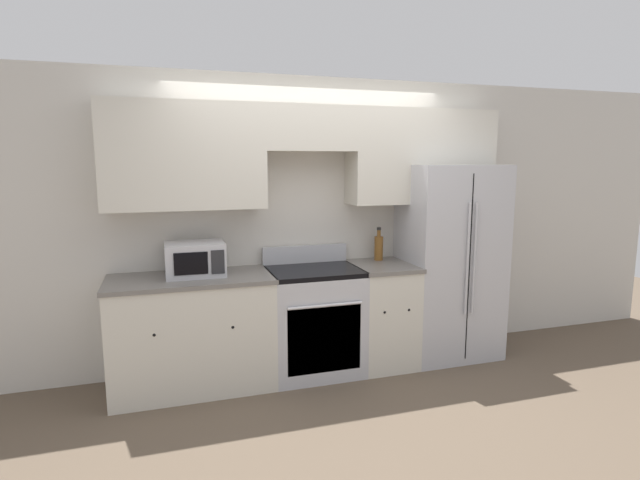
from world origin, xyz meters
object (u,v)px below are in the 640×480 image
object	(u,v)px
refrigerator	(447,261)
bottle	(379,247)
microwave	(195,259)
oven_range	(314,320)

from	to	relation	value
refrigerator	bottle	world-z (taller)	refrigerator
refrigerator	microwave	world-z (taller)	refrigerator
refrigerator	microwave	size ratio (longest dim) A/B	3.89
oven_range	microwave	size ratio (longest dim) A/B	2.34
bottle	microwave	bearing A→B (deg)	-175.78
refrigerator	bottle	xyz separation A→B (m)	(-0.66, 0.13, 0.15)
microwave	bottle	size ratio (longest dim) A/B	1.50
refrigerator	microwave	distance (m)	2.35
microwave	bottle	world-z (taller)	bottle
microwave	oven_range	bearing A→B (deg)	-3.57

